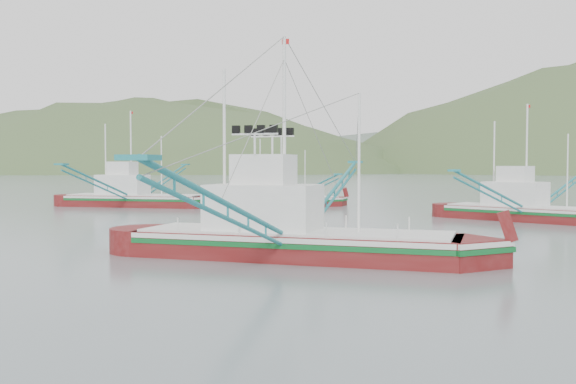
% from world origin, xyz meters
% --- Properties ---
extents(ground, '(1200.00, 1200.00, 0.00)m').
position_xyz_m(ground, '(0.00, 0.00, 0.00)').
color(ground, slate).
rests_on(ground, ground).
extents(main_boat, '(16.99, 30.12, 12.22)m').
position_xyz_m(main_boat, '(1.14, 1.28, 1.76)').
color(main_boat, '#5C0D0E').
rests_on(main_boat, ground).
extents(bg_boat_right, '(17.77, 24.44, 10.76)m').
position_xyz_m(bg_boat_right, '(16.47, 27.00, 2.26)').
color(bg_boat_right, '#5C0D0E').
rests_on(bg_boat_right, ground).
extents(bg_boat_far, '(18.32, 20.53, 9.53)m').
position_xyz_m(bg_boat_far, '(-8.05, 39.71, 2.04)').
color(bg_boat_far, '#5C0D0E').
rests_on(bg_boat_far, ground).
extents(bg_boat_left, '(16.23, 29.29, 11.85)m').
position_xyz_m(bg_boat_left, '(-25.19, 37.11, 1.63)').
color(bg_boat_left, '#5C0D0E').
rests_on(bg_boat_left, ground).
extents(headland_left, '(448.00, 308.00, 210.00)m').
position_xyz_m(headland_left, '(-180.00, 360.00, 0.00)').
color(headland_left, '#41592D').
rests_on(headland_left, ground).
extents(ridge_distant, '(960.00, 400.00, 240.00)m').
position_xyz_m(ridge_distant, '(30.00, 560.00, 0.00)').
color(ridge_distant, slate).
rests_on(ridge_distant, ground).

